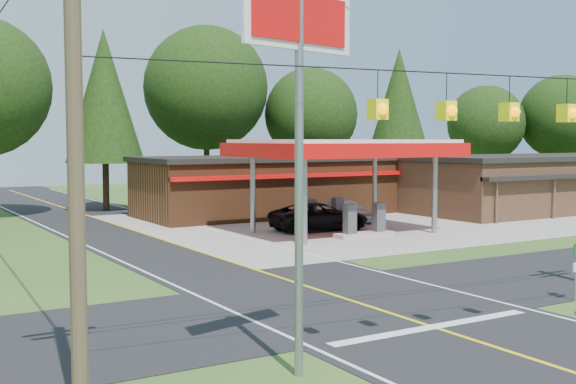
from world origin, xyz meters
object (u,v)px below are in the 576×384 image
gas_canopy (344,151)px  big_stop_sign (299,78)px  sedan_car (345,211)px  suv_car (319,217)px

gas_canopy → big_stop_sign: big_stop_sign is taller
gas_canopy → sedan_car: size_ratio=2.60×
suv_car → big_stop_sign: big_stop_sign is taller
suv_car → big_stop_sign: 24.33m
big_stop_sign → suv_car: bearing=55.3°
suv_car → sedan_car: bearing=-48.8°
sedan_car → big_stop_sign: 28.33m
sedan_car → big_stop_sign: size_ratio=0.51×
gas_canopy → sedan_car: bearing=53.1°
sedan_car → big_stop_sign: (-17.00, -22.01, 5.42)m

